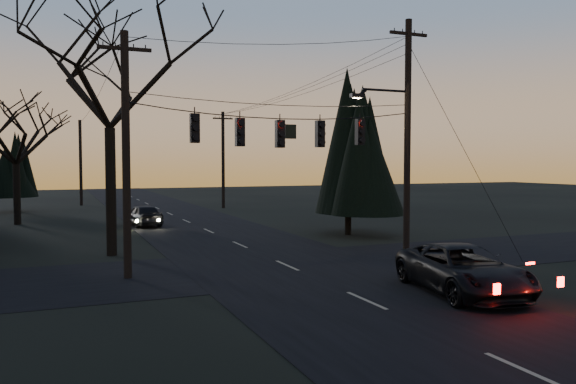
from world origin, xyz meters
name	(u,v)px	position (x,y,z in m)	size (l,w,h in m)	color
ground_plane	(458,342)	(0.00, 0.00, 0.00)	(160.00, 160.00, 0.00)	black
main_road	(218,235)	(0.00, 20.00, 0.01)	(8.00, 120.00, 0.02)	black
cross_road	(287,266)	(0.00, 10.00, 0.01)	(60.00, 7.00, 0.02)	black
utility_pole_right	(406,257)	(5.50, 10.00, 0.00)	(5.00, 0.30, 10.00)	black
utility_pole_left	(128,278)	(-6.00, 10.00, 0.00)	(1.80, 0.30, 8.50)	black
utility_pole_far_r	(223,208)	(5.50, 38.00, 0.00)	(1.80, 0.30, 8.50)	black
utility_pole_far_l	(81,205)	(-6.00, 46.00, 0.00)	(0.30, 0.30, 8.00)	black
span_signal_assembly	(281,132)	(-0.24, 10.00, 5.19)	(11.50, 0.44, 1.65)	black
bare_tree_left	(109,76)	(-6.06, 15.25, 7.71)	(10.33, 10.33, 11.02)	black
evergreen_right	(348,150)	(6.79, 17.48, 4.74)	(4.32, 4.32, 8.29)	black
bare_tree_dist	(16,140)	(-10.56, 30.24, 5.48)	(6.79, 6.79, 7.84)	black
evergreen_dist	(15,168)	(-11.28, 41.27, 3.56)	(3.23, 3.23, 5.95)	black
suv_near	(463,270)	(3.20, 3.66, 0.73)	(2.43, 5.28, 1.47)	black
sedan_oncoming_a	(143,215)	(-3.16, 26.14, 0.69)	(1.64, 4.07, 1.39)	black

